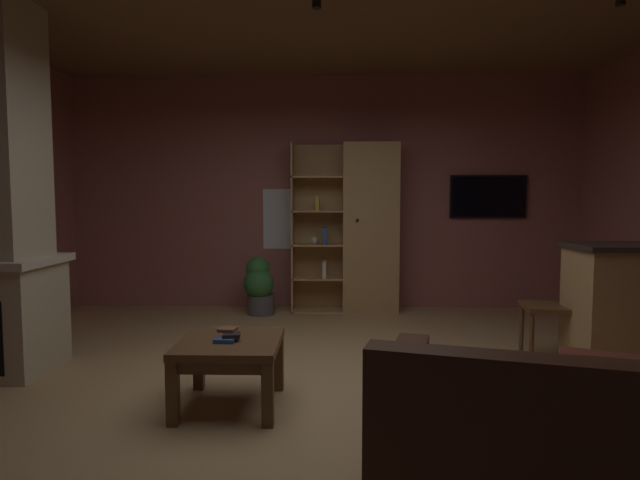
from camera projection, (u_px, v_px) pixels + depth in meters
name	position (u px, v px, depth m)	size (l,w,h in m)	color
floor	(319.00, 393.00, 3.79)	(6.35, 5.99, 0.02)	tan
wall_back	(325.00, 193.00, 6.69)	(6.47, 0.06, 2.88)	#9E5B56
window_pane_back	(288.00, 219.00, 6.69)	(0.62, 0.01, 0.75)	white
bookshelf_cabinet	(363.00, 229.00, 6.44)	(1.28, 0.41, 2.03)	tan
leather_couch	(579.00, 471.00, 2.08)	(1.74, 1.30, 0.84)	#4C2D1E
coffee_table	(230.00, 353.00, 3.49)	(0.65, 0.70, 0.45)	brown
table_book_0	(224.00, 340.00, 3.42)	(0.13, 0.09, 0.03)	#2D4C8C
table_book_1	(232.00, 335.00, 3.46)	(0.11, 0.11, 0.02)	black
table_book_2	(228.00, 329.00, 3.51)	(0.11, 0.10, 0.02)	brown
dining_chair	(560.00, 299.00, 4.45)	(0.47, 0.47, 0.92)	brown
potted_floor_plant	(259.00, 285.00, 6.28)	(0.36, 0.38, 0.69)	#4C4C51
wall_mounted_tv	(488.00, 197.00, 6.58)	(0.93, 0.06, 0.53)	black
track_light_spot_0	(14.00, 5.00, 3.98)	(0.07, 0.07, 0.09)	black
track_light_spot_1	(317.00, 2.00, 3.92)	(0.07, 0.07, 0.09)	black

